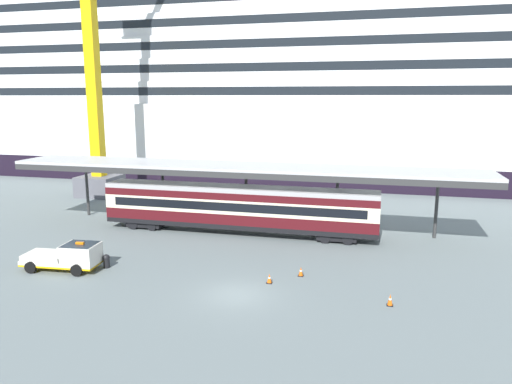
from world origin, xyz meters
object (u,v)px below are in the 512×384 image
traffic_cone_near (390,300)px  train_carriage (238,207)px  quay_bollard (107,260)px  cruise_ship (269,96)px  traffic_cone_far (301,271)px  service_truck (68,256)px  dockside_crane (98,55)px  traffic_cone_mid (269,278)px

traffic_cone_near → train_carriage: bearing=135.9°
traffic_cone_near → quay_bollard: 18.97m
traffic_cone_near → quay_bollard: quay_bollard is taller
cruise_ship → traffic_cone_far: size_ratio=276.00×
service_truck → traffic_cone_far: bearing=10.0°
dockside_crane → cruise_ship: bearing=60.9°
service_truck → traffic_cone_near: size_ratio=7.81×
traffic_cone_near → cruise_ship: bearing=110.3°
cruise_ship → service_truck: size_ratio=32.46×
train_carriage → traffic_cone_far: 11.32m
service_truck → dockside_crane: size_ratio=0.10×
service_truck → quay_bollard: 2.52m
traffic_cone_mid → cruise_ship: bearing=102.8°
service_truck → traffic_cone_near: (21.16, -0.59, -0.65)m
service_truck → traffic_cone_far: service_truck is taller
service_truck → dockside_crane: (-11.10, 23.16, 15.34)m
service_truck → quay_bollard: (2.26, 1.02, -0.47)m
traffic_cone_near → dockside_crane: bearing=143.6°
traffic_cone_far → dockside_crane: bearing=142.5°
traffic_cone_far → traffic_cone_near: bearing=-30.6°
traffic_cone_near → traffic_cone_mid: size_ratio=1.11×
traffic_cone_mid → dockside_crane: size_ratio=0.01×
traffic_cone_near → dockside_crane: (-32.26, 23.75, 15.99)m
traffic_cone_mid → dockside_crane: (-24.90, 22.14, 16.02)m
train_carriage → traffic_cone_near: (12.48, -12.11, -1.97)m
train_carriage → traffic_cone_mid: (5.12, -10.50, -2.01)m
train_carriage → traffic_cone_far: (6.87, -8.78, -2.00)m
cruise_ship → traffic_cone_far: cruise_ship is taller
cruise_ship → service_truck: (-3.03, -48.51, -10.73)m
traffic_cone_near → traffic_cone_far: traffic_cone_near is taller
dockside_crane → train_carriage: bearing=-30.5°
traffic_cone_near → traffic_cone_far: size_ratio=1.09×
traffic_cone_mid → traffic_cone_far: (1.74, 1.72, 0.01)m
quay_bollard → cruise_ship: bearing=89.1°
service_truck → quay_bollard: service_truck is taller
cruise_ship → traffic_cone_near: 53.56m
dockside_crane → quay_bollard: (13.36, -22.14, -15.81)m
service_truck → quay_bollard: size_ratio=5.57×
traffic_cone_mid → quay_bollard: 11.54m
traffic_cone_near → traffic_cone_mid: (-7.36, 1.61, -0.03)m
service_truck → quay_bollard: bearing=24.4°
cruise_ship → train_carriage: (5.65, -36.99, -9.40)m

